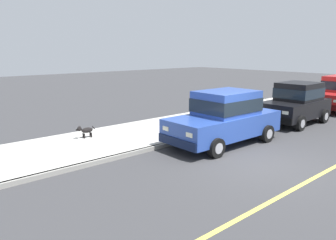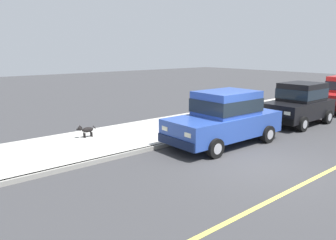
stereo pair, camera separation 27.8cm
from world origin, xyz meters
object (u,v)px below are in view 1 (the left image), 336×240
Objects in this scene: car_black_hatchback at (297,102)px; dog_black at (85,130)px; car_blue_sedan at (225,117)px; fire_hydrant at (170,129)px.

car_black_hatchback is 5.05× the size of dog_black.
car_blue_sedan is 5.15m from car_black_hatchback.
car_blue_sedan is 5.13m from dog_black.
fire_hydrant reaches higher than dog_black.
fire_hydrant is at bearing -103.53° from car_black_hatchback.
dog_black is at bearing -134.34° from car_blue_sedan.
car_blue_sedan reaches higher than car_black_hatchback.
fire_hydrant is (-1.54, -6.42, -0.50)m from car_black_hatchback.
car_blue_sedan is at bearing -90.19° from car_black_hatchback.
dog_black is 1.04× the size of fire_hydrant.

